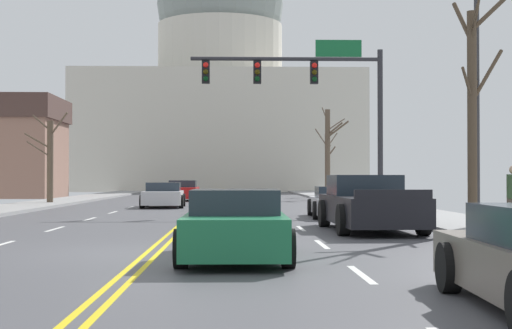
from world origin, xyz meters
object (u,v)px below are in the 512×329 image
at_px(pickup_truck_near_01, 369,205).
at_px(sedan_oncoming_01, 183,191).
at_px(street_lamp_right, 465,49).
at_px(sedan_near_00, 338,203).
at_px(signal_gantry, 313,87).
at_px(sedan_near_02, 235,227).
at_px(sedan_oncoming_00, 163,195).

xyz_separation_m(pickup_truck_near_01, sedan_oncoming_01, (-6.96, 27.50, -0.10)).
distance_m(street_lamp_right, sedan_near_00, 8.87).
xyz_separation_m(signal_gantry, street_lamp_right, (3.07, -10.66, -0.21)).
distance_m(sedan_near_02, sedan_oncoming_00, 24.30).
xyz_separation_m(sedan_near_02, sedan_oncoming_01, (-3.26, 34.85, 0.01)).
distance_m(signal_gantry, sedan_oncoming_00, 10.37).
bearing_deg(sedan_near_02, sedan_oncoming_00, 98.25).
xyz_separation_m(sedan_near_02, sedan_oncoming_00, (-3.49, 24.05, -0.01)).
relative_size(street_lamp_right, sedan_near_02, 1.82).
distance_m(signal_gantry, sedan_oncoming_01, 18.98).
bearing_deg(sedan_near_02, signal_gantry, 79.67).
distance_m(signal_gantry, sedan_near_00, 5.79).
height_order(signal_gantry, sedan_near_02, signal_gantry).
relative_size(sedan_near_02, sedan_oncoming_00, 1.04).
relative_size(sedan_oncoming_00, sedan_oncoming_01, 0.99).
height_order(signal_gantry, sedan_oncoming_01, signal_gantry).
distance_m(signal_gantry, street_lamp_right, 11.10).
height_order(sedan_near_00, sedan_oncoming_00, sedan_oncoming_00).
bearing_deg(signal_gantry, sedan_near_00, -80.51).
relative_size(sedan_near_00, sedan_oncoming_00, 1.04).
xyz_separation_m(sedan_near_00, sedan_oncoming_01, (-7.04, 20.65, 0.06)).
relative_size(street_lamp_right, pickup_truck_near_01, 1.40).
xyz_separation_m(pickup_truck_near_01, sedan_oncoming_00, (-7.19, 16.70, -0.12)).
height_order(sedan_near_02, sedan_oncoming_01, sedan_oncoming_01).
relative_size(signal_gantry, sedan_oncoming_01, 1.81).
relative_size(sedan_near_00, sedan_oncoming_01, 1.03).
distance_m(pickup_truck_near_01, sedan_near_02, 8.23).
height_order(sedan_near_00, sedan_near_02, sedan_near_02).
height_order(street_lamp_right, pickup_truck_near_01, street_lamp_right).
relative_size(signal_gantry, sedan_near_00, 1.75).
xyz_separation_m(signal_gantry, sedan_near_02, (-3.21, -17.60, -4.60)).
bearing_deg(pickup_truck_near_01, sedan_near_00, 89.34).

